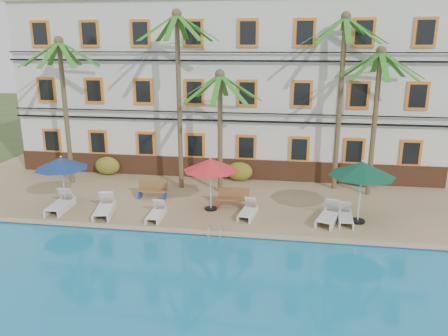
% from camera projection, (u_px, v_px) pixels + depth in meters
% --- Properties ---
extents(ground, '(100.00, 100.00, 0.00)m').
position_uv_depth(ground, '(196.00, 229.00, 19.26)').
color(ground, '#384C23').
rests_on(ground, ground).
extents(pool_deck, '(30.00, 12.00, 0.25)m').
position_uv_depth(pool_deck, '(215.00, 190.00, 23.98)').
color(pool_deck, tan).
rests_on(pool_deck, ground).
extents(swimming_pool, '(26.00, 12.00, 0.20)m').
position_uv_depth(swimming_pool, '(144.00, 324.00, 12.58)').
color(swimming_pool, '#1780B0').
rests_on(swimming_pool, ground).
extents(pool_coping, '(30.00, 0.35, 0.06)m').
position_uv_depth(pool_coping, '(191.00, 232.00, 18.33)').
color(pool_coping, tan).
rests_on(pool_coping, pool_deck).
extents(hotel_building, '(25.40, 6.44, 10.22)m').
position_uv_depth(hotel_building, '(228.00, 86.00, 27.29)').
color(hotel_building, silver).
rests_on(hotel_building, pool_deck).
extents(palm_a, '(4.28, 4.28, 8.04)m').
position_uv_depth(palm_a, '(64.00, 91.00, 23.60)').
color(palm_a, brown).
rests_on(palm_a, pool_deck).
extents(palm_b, '(4.28, 4.28, 9.33)m').
position_uv_depth(palm_b, '(178.00, 79.00, 22.55)').
color(palm_b, brown).
rests_on(palm_b, pool_deck).
extents(palm_c, '(4.28, 4.28, 6.43)m').
position_uv_depth(palm_c, '(220.00, 113.00, 22.33)').
color(palm_c, brown).
rests_on(palm_c, pool_deck).
extents(palm_d, '(4.28, 4.28, 9.19)m').
position_uv_depth(palm_d, '(341.00, 81.00, 22.37)').
color(palm_d, brown).
rests_on(palm_d, pool_deck).
extents(palm_e, '(4.28, 4.28, 7.56)m').
position_uv_depth(palm_e, '(376.00, 102.00, 21.67)').
color(palm_e, brown).
rests_on(palm_e, pool_deck).
extents(shrub_left, '(1.50, 0.90, 1.10)m').
position_uv_depth(shrub_left, '(108.00, 166.00, 26.32)').
color(shrub_left, '#2E5819').
rests_on(shrub_left, pool_deck).
extents(shrub_mid, '(1.50, 0.90, 1.10)m').
position_uv_depth(shrub_mid, '(240.00, 171.00, 25.15)').
color(shrub_mid, '#2E5819').
rests_on(shrub_mid, pool_deck).
extents(shrub_right, '(1.50, 0.90, 1.10)m').
position_uv_depth(shrub_right, '(365.00, 177.00, 24.13)').
color(shrub_right, '#2E5819').
rests_on(shrub_right, pool_deck).
extents(umbrella_blue, '(2.52, 2.52, 2.52)m').
position_uv_depth(umbrella_blue, '(61.00, 163.00, 20.82)').
color(umbrella_blue, black).
rests_on(umbrella_blue, pool_deck).
extents(umbrella_red, '(2.60, 2.60, 2.60)m').
position_uv_depth(umbrella_red, '(211.00, 165.00, 20.26)').
color(umbrella_red, black).
rests_on(umbrella_red, pool_deck).
extents(umbrella_green, '(2.86, 2.86, 2.86)m').
position_uv_depth(umbrella_green, '(362.00, 169.00, 18.72)').
color(umbrella_green, black).
rests_on(umbrella_green, pool_deck).
extents(lounger_a, '(0.86, 2.05, 0.94)m').
position_uv_depth(lounger_a, '(60.00, 204.00, 20.74)').
color(lounger_a, silver).
rests_on(lounger_a, pool_deck).
extents(lounger_b, '(1.15, 2.15, 0.96)m').
position_uv_depth(lounger_b, '(105.00, 208.00, 20.19)').
color(lounger_b, silver).
rests_on(lounger_b, pool_deck).
extents(lounger_c, '(0.62, 1.65, 0.77)m').
position_uv_depth(lounger_c, '(156.00, 213.00, 19.75)').
color(lounger_c, silver).
rests_on(lounger_c, pool_deck).
extents(lounger_d, '(0.84, 1.75, 0.79)m').
position_uv_depth(lounger_d, '(248.00, 211.00, 19.98)').
color(lounger_d, silver).
rests_on(lounger_d, pool_deck).
extents(lounger_e, '(1.29, 2.10, 0.94)m').
position_uv_depth(lounger_e, '(329.00, 215.00, 19.34)').
color(lounger_e, silver).
rests_on(lounger_e, pool_deck).
extents(lounger_f, '(0.68, 1.73, 0.81)m').
position_uv_depth(lounger_f, '(345.00, 216.00, 19.35)').
color(lounger_f, silver).
rests_on(lounger_f, pool_deck).
extents(bench_left, '(1.50, 0.49, 0.93)m').
position_uv_depth(bench_left, '(153.00, 190.00, 22.27)').
color(bench_left, olive).
rests_on(bench_left, pool_deck).
extents(bench_right, '(1.53, 0.60, 0.93)m').
position_uv_depth(bench_right, '(233.00, 198.00, 21.09)').
color(bench_right, olive).
rests_on(bench_right, pool_deck).
extents(pool_ladder, '(0.54, 0.74, 0.74)m').
position_uv_depth(pool_ladder, '(216.00, 235.00, 18.09)').
color(pool_ladder, silver).
rests_on(pool_ladder, ground).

